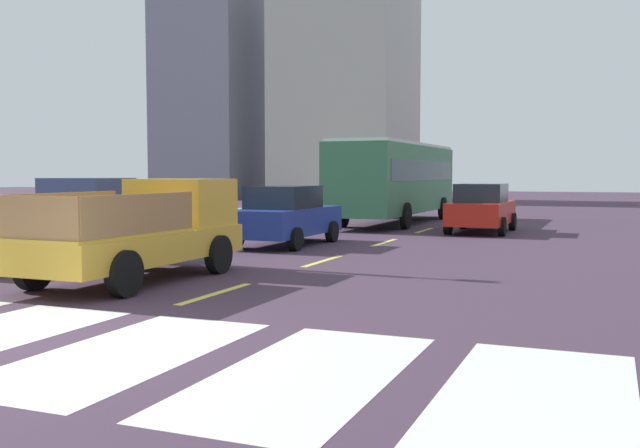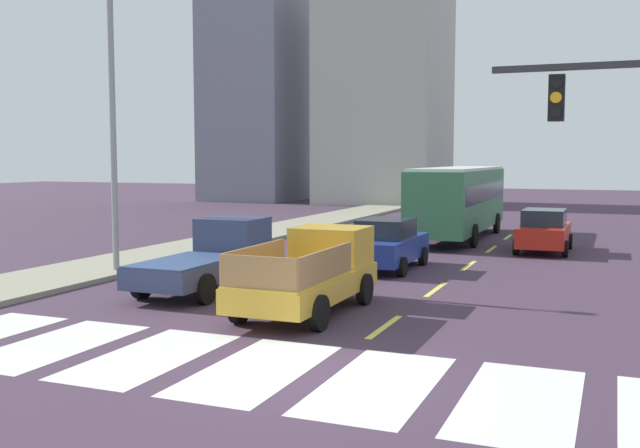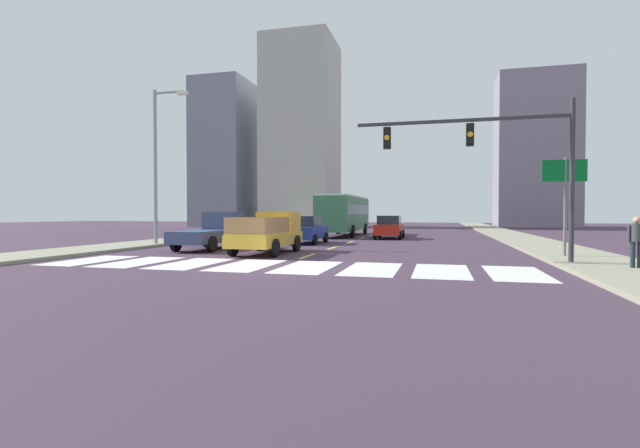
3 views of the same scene
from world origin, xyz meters
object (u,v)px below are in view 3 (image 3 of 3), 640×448
at_px(pickup_stakebed, 270,233).
at_px(sedan_near_right, 306,230).
at_px(pedestrian_waiting, 637,238).
at_px(city_bus, 344,213).
at_px(pickup_dark, 214,232).
at_px(streetlight_left, 158,160).
at_px(sedan_far, 389,227).
at_px(direction_sign_green, 565,186).
at_px(traffic_signal_gantry, 499,152).

relative_size(pickup_stakebed, sedan_near_right, 1.18).
xyz_separation_m(pickup_stakebed, pedestrian_waiting, (13.95, -3.83, 0.18)).
xyz_separation_m(city_bus, pedestrian_waiting, (13.78, -20.99, -0.84)).
height_order(pickup_dark, pedestrian_waiting, pickup_dark).
bearing_deg(streetlight_left, sedan_far, 42.07).
height_order(city_bus, pedestrian_waiting, city_bus).
distance_m(pickup_dark, sedan_far, 14.57).
xyz_separation_m(sedan_near_right, direction_sign_green, (13.04, -6.82, 2.17)).
bearing_deg(pickup_dark, traffic_signal_gantry, -19.55).
bearing_deg(pickup_stakebed, direction_sign_green, -1.40).
bearing_deg(direction_sign_green, pickup_stakebed, -179.00).
relative_size(pickup_dark, direction_sign_green, 1.24).
distance_m(pickup_dark, sedan_near_right, 6.48).
bearing_deg(streetlight_left, direction_sign_green, -7.00).
bearing_deg(pickup_stakebed, sedan_far, 70.37).
distance_m(direction_sign_green, streetlight_left, 20.98).
height_order(streetlight_left, pedestrian_waiting, streetlight_left).
bearing_deg(pedestrian_waiting, pickup_dark, -84.59).
xyz_separation_m(city_bus, sedan_far, (4.11, -3.39, -1.09)).
bearing_deg(streetlight_left, sedan_near_right, 29.08).
distance_m(city_bus, streetlight_left, 16.78).
bearing_deg(sedan_far, traffic_signal_gantry, -71.61).
relative_size(traffic_signal_gantry, direction_sign_green, 1.87).
distance_m(sedan_near_right, direction_sign_green, 14.88).
relative_size(traffic_signal_gantry, streetlight_left, 0.87).
distance_m(sedan_near_right, pedestrian_waiting, 17.87).
relative_size(pickup_stakebed, streetlight_left, 0.58).
relative_size(pickup_dark, traffic_signal_gantry, 0.66).
bearing_deg(direction_sign_green, sedan_near_right, 152.39).
height_order(traffic_signal_gantry, direction_sign_green, traffic_signal_gantry).
bearing_deg(pickup_dark, direction_sign_green, -8.05).
xyz_separation_m(pickup_dark, streetlight_left, (-4.11, 1.13, 4.05)).
distance_m(city_bus, pedestrian_waiting, 25.12).
distance_m(pickup_dark, streetlight_left, 5.88).
distance_m(pickup_dark, pedestrian_waiting, 18.58).
bearing_deg(city_bus, sedan_near_right, -90.49).
bearing_deg(sedan_near_right, pickup_dark, -125.76).
xyz_separation_m(pickup_stakebed, traffic_signal_gantry, (9.96, -2.40, 3.22)).
xyz_separation_m(pickup_stakebed, city_bus, (0.16, 17.16, 1.02)).
distance_m(pickup_dark, direction_sign_green, 16.82).
relative_size(direction_sign_green, pedestrian_waiting, 2.56).
relative_size(traffic_signal_gantry, pedestrian_waiting, 4.79).
xyz_separation_m(pickup_stakebed, pickup_dark, (-3.81, 1.64, -0.02)).
distance_m(city_bus, traffic_signal_gantry, 21.99).
bearing_deg(pickup_stakebed, streetlight_left, 158.33).
distance_m(streetlight_left, pedestrian_waiting, 23.16).
relative_size(city_bus, sedan_far, 2.45).
height_order(pickup_dark, sedan_near_right, pickup_dark).
bearing_deg(pickup_dark, pickup_stakebed, -26.52).
relative_size(pickup_dark, sedan_near_right, 1.18).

